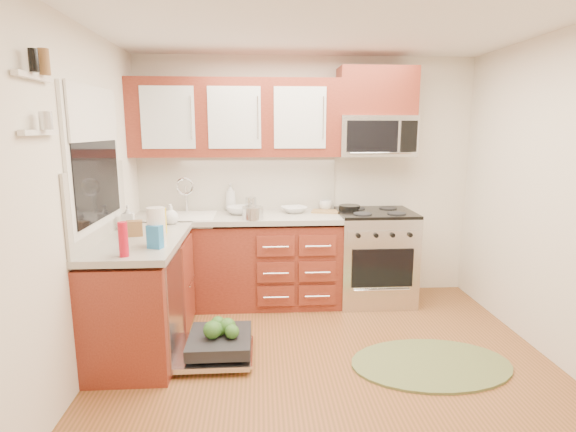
{
  "coord_description": "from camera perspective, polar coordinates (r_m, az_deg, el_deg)",
  "views": [
    {
      "loc": [
        -0.5,
        -2.98,
        1.77
      ],
      "look_at": [
        -0.25,
        0.85,
        1.02
      ],
      "focal_mm": 28.0,
      "sensor_mm": 36.0,
      "label": 1
    }
  ],
  "objects": [
    {
      "name": "floor",
      "position": [
        3.5,
        5.3,
        -19.41
      ],
      "size": [
        3.5,
        3.5,
        0.0
      ],
      "primitive_type": "plane",
      "color": "brown",
      "rests_on": "ground"
    },
    {
      "name": "ceiling",
      "position": [
        3.11,
        6.19,
        24.52
      ],
      "size": [
        3.5,
        3.5,
        0.0
      ],
      "primitive_type": "plane",
      "rotation": [
        3.14,
        0.0,
        0.0
      ],
      "color": "white",
      "rests_on": "ground"
    },
    {
      "name": "wall_back",
      "position": [
        4.79,
        2.31,
        4.74
      ],
      "size": [
        3.5,
        0.04,
        2.5
      ],
      "primitive_type": "cube",
      "color": "silver",
      "rests_on": "ground"
    },
    {
      "name": "wall_front",
      "position": [
        1.43,
        17.36,
        -10.86
      ],
      "size": [
        3.5,
        0.04,
        2.5
      ],
      "primitive_type": "cube",
      "color": "silver",
      "rests_on": "ground"
    },
    {
      "name": "wall_left",
      "position": [
        3.27,
        -26.11,
        0.74
      ],
      "size": [
        0.04,
        3.5,
        2.5
      ],
      "primitive_type": "cube",
      "color": "silver",
      "rests_on": "ground"
    },
    {
      "name": "base_cabinet_back",
      "position": [
        4.64,
        -6.37,
        -5.94
      ],
      "size": [
        2.05,
        0.6,
        0.85
      ],
      "primitive_type": "cube",
      "color": "#5F1F15",
      "rests_on": "ground"
    },
    {
      "name": "base_cabinet_left",
      "position": [
        3.87,
        -17.94,
        -9.88
      ],
      "size": [
        0.6,
        1.25,
        0.85
      ],
      "primitive_type": "cube",
      "color": "#5F1F15",
      "rests_on": "ground"
    },
    {
      "name": "countertop_back",
      "position": [
        4.51,
        -6.5,
        -0.2
      ],
      "size": [
        2.07,
        0.64,
        0.05
      ],
      "primitive_type": "cube",
      "color": "#AFACA0",
      "rests_on": "base_cabinet_back"
    },
    {
      "name": "countertop_left",
      "position": [
        3.73,
        -18.22,
        -3.04
      ],
      "size": [
        0.64,
        1.27,
        0.05
      ],
      "primitive_type": "cube",
      "color": "#AFACA0",
      "rests_on": "base_cabinet_left"
    },
    {
      "name": "backsplash_back",
      "position": [
        4.75,
        -6.42,
        4.16
      ],
      "size": [
        2.05,
        0.02,
        0.57
      ],
      "primitive_type": "cube",
      "color": "#B2ACA0",
      "rests_on": "ground"
    },
    {
      "name": "backsplash_left",
      "position": [
        3.76,
        -22.86,
        1.56
      ],
      "size": [
        0.02,
        1.25,
        0.57
      ],
      "primitive_type": "cube",
      "color": "#B2ACA0",
      "rests_on": "ground"
    },
    {
      "name": "upper_cabinets",
      "position": [
        4.56,
        -6.69,
        12.24
      ],
      "size": [
        2.05,
        0.35,
        0.75
      ],
      "primitive_type": null,
      "color": "#5F1F15",
      "rests_on": "ground"
    },
    {
      "name": "cabinet_over_mw",
      "position": [
        4.72,
        11.17,
        15.22
      ],
      "size": [
        0.76,
        0.35,
        0.47
      ],
      "primitive_type": "cube",
      "color": "#5F1F15",
      "rests_on": "ground"
    },
    {
      "name": "range",
      "position": [
        4.75,
        10.87,
        -5.05
      ],
      "size": [
        0.76,
        0.64,
        0.95
      ],
      "primitive_type": null,
      "color": "silver",
      "rests_on": "ground"
    },
    {
      "name": "microwave",
      "position": [
        4.68,
        11.05,
        9.93
      ],
      "size": [
        0.76,
        0.38,
        0.4
      ],
      "primitive_type": null,
      "color": "silver",
      "rests_on": "ground"
    },
    {
      "name": "sink",
      "position": [
        4.57,
        -13.08,
        -1.56
      ],
      "size": [
        0.62,
        0.5,
        0.26
      ],
      "primitive_type": null,
      "color": "white",
      "rests_on": "ground"
    },
    {
      "name": "dishwasher",
      "position": [
        3.7,
        -9.26,
        -15.99
      ],
      "size": [
        0.7,
        0.6,
        0.2
      ],
      "primitive_type": null,
      "color": "silver",
      "rests_on": "ground"
    },
    {
      "name": "window",
      "position": [
        3.7,
        -23.38,
        6.7
      ],
      "size": [
        0.03,
        1.05,
        1.05
      ],
      "primitive_type": null,
      "color": "white",
      "rests_on": "ground"
    },
    {
      "name": "window_blind",
      "position": [
        3.69,
        -23.4,
        11.83
      ],
      "size": [
        0.02,
        0.96,
        0.4
      ],
      "primitive_type": "cube",
      "color": "white",
      "rests_on": "ground"
    },
    {
      "name": "shelf_upper",
      "position": [
        2.91,
        -29.58,
        15.14
      ],
      "size": [
        0.04,
        0.4,
        0.03
      ],
      "primitive_type": "cube",
      "color": "white",
      "rests_on": "ground"
    },
    {
      "name": "shelf_lower",
      "position": [
        2.9,
        -29.01,
        9.26
      ],
      "size": [
        0.04,
        0.4,
        0.03
      ],
      "primitive_type": "cube",
      "color": "white",
      "rests_on": "ground"
    },
    {
      "name": "rug",
      "position": [
        3.76,
        17.7,
        -17.47
      ],
      "size": [
        1.37,
        1.06,
        0.02
      ],
      "primitive_type": null,
      "rotation": [
        0.0,
        0.0,
        -0.23
      ],
      "color": "olive",
      "rests_on": "ground"
    },
    {
      "name": "skillet",
      "position": [
        4.71,
        7.81,
        1.11
      ],
      "size": [
        0.22,
        0.22,
        0.04
      ],
      "primitive_type": "cylinder",
      "rotation": [
        0.0,
        0.0,
        0.0
      ],
      "color": "black",
      "rests_on": "range"
    },
    {
      "name": "stock_pot",
      "position": [
        4.27,
        -4.49,
        0.38
      ],
      "size": [
        0.26,
        0.26,
        0.12
      ],
      "primitive_type": "cylinder",
      "rotation": [
        0.0,
        0.0,
        0.37
      ],
      "color": "silver",
      "rests_on": "countertop_back"
    },
    {
      "name": "cutting_board",
      "position": [
        4.64,
        4.77,
        0.59
      ],
      "size": [
        0.31,
        0.24,
        0.02
      ],
      "primitive_type": "cube",
      "rotation": [
        0.0,
        0.0,
        -0.26
      ],
      "color": "#A17F49",
      "rests_on": "countertop_back"
    },
    {
      "name": "canister",
      "position": [
        4.49,
        -4.74,
        1.26
      ],
      "size": [
        0.14,
        0.14,
        0.18
      ],
      "primitive_type": "cylinder",
      "rotation": [
        0.0,
        0.0,
        0.28
      ],
      "color": "silver",
      "rests_on": "countertop_back"
    },
    {
      "name": "paper_towel_roll",
      "position": [
        3.4,
        -16.38,
        -1.35
      ],
      "size": [
        0.16,
        0.16,
        0.29
      ],
      "primitive_type": "cylinder",
      "rotation": [
        0.0,
        0.0,
        -0.22
      ],
      "color": "white",
      "rests_on": "countertop_left"
    },
    {
      "name": "mustard_bottle",
      "position": [
        3.82,
        -15.65,
        -0.6
      ],
      "size": [
        0.07,
        0.07,
        0.21
      ],
      "primitive_type": "cylinder",
      "rotation": [
        0.0,
        0.0,
        0.08
      ],
      "color": "gold",
      "rests_on": "countertop_left"
    },
    {
      "name": "red_bottle",
      "position": [
        3.2,
        -20.19,
        -2.81
      ],
      "size": [
        0.08,
        0.08,
        0.24
      ],
      "primitive_type": "cylinder",
      "rotation": [
        0.0,
        0.0,
        0.39
      ],
      "color": "red",
      "rests_on": "countertop_left"
    },
    {
      "name": "wooden_box",
      "position": [
        3.8,
        -18.92,
        -1.5
      ],
      "size": [
        0.14,
        0.11,
        0.12
      ],
      "primitive_type": "cube",
      "rotation": [
        0.0,
        0.0,
        0.23
      ],
      "color": "brown",
      "rests_on": "countertop_left"
    },
    {
      "name": "blue_carton",
      "position": [
        3.36,
        -16.54,
        -2.55
      ],
      "size": [
        0.12,
        0.1,
        0.17
      ],
      "primitive_type": "cube",
      "rotation": [
        0.0,
        0.0,
        -0.37
      ],
      "color": "#2878BD",
      "rests_on": "countertop_left"
    },
    {
      "name": "bowl_a",
      "position": [
        4.61,
        0.79,
        0.82
      ],
      "size": [
        0.33,
        0.33,
        0.06
      ],
      "primitive_type": "imported",
      "rotation": [
        0.0,
        0.0,
        0.38
      ],
      "color": "#999999",
      "rests_on": "countertop_back"
    },
    {
      "name": "bowl_b",
      "position": [
        4.55,
        -6.17,
        0.72
      ],
      "size": [
        0.27,
        0.27,
        0.08
      ],
      "primitive_type": "imported",
      "rotation": [
        0.0,
        0.0,
        0.06
      ],
      "color": "#999999",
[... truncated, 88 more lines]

